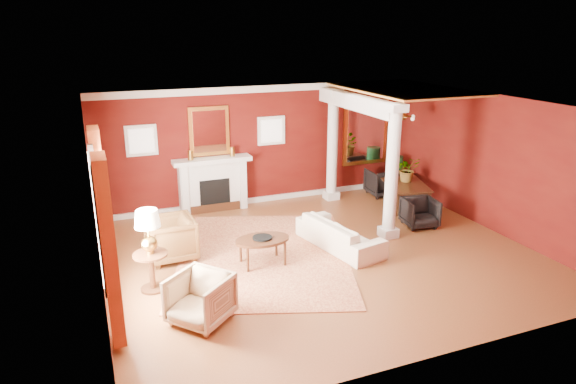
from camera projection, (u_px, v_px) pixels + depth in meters
name	position (u px, v px, depth m)	size (l,w,h in m)	color
ground	(321.00, 255.00, 9.97)	(8.00, 8.00, 0.00)	brown
room_shell	(323.00, 154.00, 9.35)	(8.04, 7.04, 2.92)	#53120B
fireplace	(213.00, 184.00, 12.24)	(1.85, 0.42, 1.29)	silver
overmantel_mirror	(209.00, 131.00, 11.98)	(0.95, 0.07, 1.15)	#ECAF45
flank_window_left	(141.00, 140.00, 11.47)	(0.70, 0.07, 0.70)	silver
flank_window_right	(271.00, 131.00, 12.57)	(0.70, 0.07, 0.70)	silver
left_window	(104.00, 224.00, 7.63)	(0.21, 2.55, 2.60)	white
column_front	(392.00, 171.00, 10.40)	(0.36, 0.36, 2.80)	silver
column_back	(332.00, 144.00, 12.79)	(0.36, 0.36, 2.80)	silver
header_beam	(356.00, 102.00, 11.45)	(0.30, 3.20, 0.32)	silver
amber_ceiling	(404.00, 89.00, 11.64)	(2.30, 3.40, 0.04)	#E09342
dining_mirror	(366.00, 133.00, 13.57)	(1.30, 0.07, 1.70)	#ECAF45
chandelier	(403.00, 116.00, 11.90)	(0.60, 0.62, 0.75)	olive
crown_trim	(261.00, 89.00, 12.16)	(8.00, 0.08, 0.16)	silver
base_trim	(263.00, 199.00, 13.01)	(8.00, 0.08, 0.12)	silver
rug	(264.00, 255.00, 9.93)	(3.20, 4.27, 0.02)	maroon
sofa	(340.00, 229.00, 10.20)	(1.99, 0.58, 0.78)	#EDE0C7
armchair_leopard	(170.00, 237.00, 9.67)	(0.88, 0.82, 0.90)	black
armchair_stripe	(200.00, 297.00, 7.59)	(0.80, 0.75, 0.83)	tan
coffee_table	(262.00, 241.00, 9.44)	(1.02, 1.02, 0.52)	black
coffee_book	(260.00, 233.00, 9.37)	(0.17, 0.02, 0.24)	black
side_table	(149.00, 237.00, 8.36)	(0.57, 0.57, 1.43)	black
dining_table	(405.00, 187.00, 12.61)	(1.69, 0.59, 0.94)	black
dining_chair_near	(420.00, 211.00, 11.29)	(0.69, 0.64, 0.71)	black
dining_chair_far	(382.00, 181.00, 13.42)	(0.74, 0.69, 0.76)	black
green_urn	(395.00, 178.00, 13.61)	(0.42, 0.42, 1.01)	#14401E
potted_plant	(408.00, 158.00, 12.46)	(0.55, 0.62, 0.48)	#26591E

